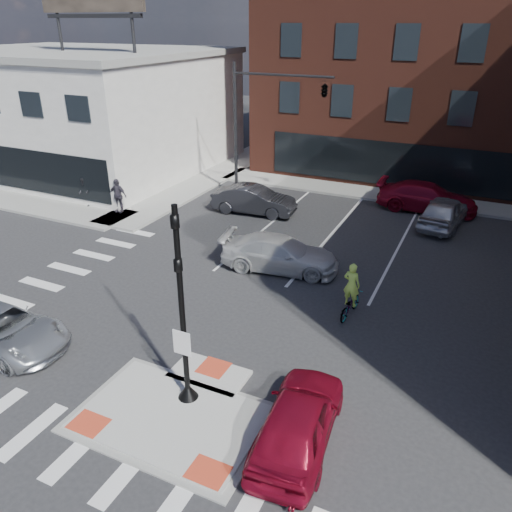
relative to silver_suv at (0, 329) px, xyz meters
The scene contains 18 objects.
ground 7.23m from the silver_suv, ahead, with size 120.00×120.00×0.00m, color #28282B.
refuge_island 7.23m from the silver_suv, ahead, with size 5.40×4.65×0.13m.
sidewalk_nw 18.07m from the silver_suv, 122.00° to the left, with size 23.50×20.50×0.15m.
sidewalk_n 24.28m from the silver_suv, 65.16° to the left, with size 26.00×3.00×0.15m, color gray.
building_nw 25.13m from the silver_suv, 126.47° to the left, with size 20.40×16.40×14.40m.
building_n 34.34m from the silver_suv, 72.34° to the left, with size 24.40×18.40×15.50m.
building_far_left 52.30m from the silver_suv, 86.49° to the left, with size 10.00×12.00×10.00m, color slate.
signal_pole 7.39m from the silver_suv, ahead, with size 0.60×0.60×5.98m.
mast_arm_signal 19.21m from the silver_suv, 78.34° to the left, with size 6.10×2.24×8.00m.
silver_suv is the anchor object (origin of this frame).
red_sedan 10.70m from the silver_suv, ahead, with size 1.80×4.48×1.53m, color maroon.
white_pickup 11.39m from the silver_suv, 56.58° to the left, with size 2.13×5.24×1.52m, color silver.
bg_car_dark 15.68m from the silver_suv, 82.23° to the left, with size 1.67×4.80×1.58m, color #28292E.
bg_car_silver 21.90m from the silver_suv, 55.85° to the left, with size 1.95×4.84×1.65m, color silver.
bg_car_red 23.05m from the silver_suv, 61.27° to the left, with size 2.29×5.64×1.64m, color maroon.
cyclist 12.38m from the silver_suv, 34.58° to the left, with size 0.78×1.77×2.18m.
pedestrian_a 14.04m from the silver_suv, 121.08° to the left, with size 0.84×0.65×1.73m, color black.
pedestrian_b 12.96m from the silver_suv, 111.78° to the left, with size 1.14×0.48×1.95m, color #34303B.
Camera 1 is at (6.72, -9.14, 10.16)m, focal length 35.00 mm.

